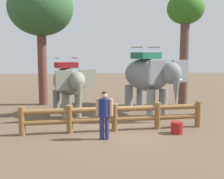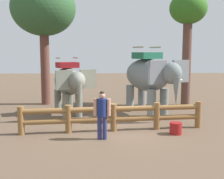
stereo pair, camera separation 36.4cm
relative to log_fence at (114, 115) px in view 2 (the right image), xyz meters
name	(u,v)px [view 2 (the right image)]	position (x,y,z in m)	size (l,w,h in m)	color
ground_plane	(113,130)	(0.00, 0.16, -0.61)	(60.00, 60.00, 0.00)	brown
log_fence	(114,115)	(0.00, 0.00, 0.00)	(7.03, 0.98, 1.05)	brown
elephant_near_left	(69,83)	(-1.99, 2.90, 0.94)	(2.39, 3.27, 2.76)	slate
elephant_center	(150,77)	(1.86, 2.85, 1.23)	(3.02, 3.83, 3.27)	slate
tourist_woman_in_black	(102,112)	(-0.45, -1.04, 0.37)	(0.59, 0.37, 1.68)	navy
tree_far_left	(43,10)	(-3.65, 5.91, 4.72)	(3.60, 3.60, 6.95)	brown
tree_back_center	(188,16)	(4.31, 5.24, 4.35)	(2.04, 2.04, 6.24)	brown
feed_bucket	(176,128)	(2.27, -0.53, -0.39)	(0.45, 0.45, 0.43)	maroon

